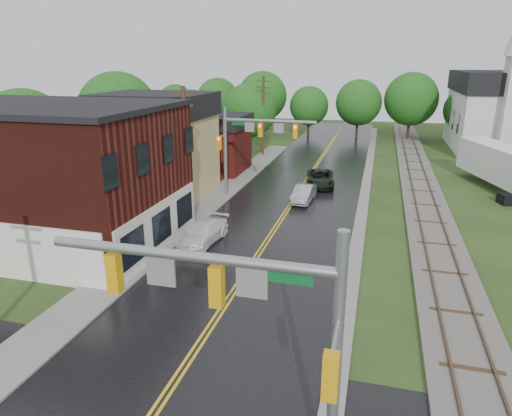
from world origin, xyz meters
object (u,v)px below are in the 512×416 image
at_px(utility_pole_b, 186,149).
at_px(suv_dark, 320,178).
at_px(traffic_signal_far, 251,136).
at_px(semi_trailer, 503,165).
at_px(utility_pole_c, 263,115).
at_px(brick_building, 50,175).
at_px(sedan_silver, 304,194).
at_px(church, 503,103).
at_px(pickup_white, 203,233).
at_px(tree_left_b, 119,114).
at_px(tree_left_c, 192,119).
at_px(tree_left_a, 27,136).
at_px(traffic_signal_near, 247,310).
at_px(tree_left_e, 251,112).

height_order(utility_pole_b, suv_dark, utility_pole_b).
relative_size(traffic_signal_far, semi_trailer, 0.63).
height_order(utility_pole_c, suv_dark, utility_pole_c).
height_order(brick_building, sedan_silver, brick_building).
distance_m(church, pickup_white, 44.05).
bearing_deg(tree_left_b, church, 29.99).
distance_m(utility_pole_b, tree_left_c, 19.24).
height_order(tree_left_b, semi_trailer, tree_left_b).
relative_size(church, sedan_silver, 5.12).
relative_size(brick_building, suv_dark, 2.84).
height_order(church, tree_left_a, church).
xyz_separation_m(church, suv_dark, (-18.54, -21.73, -5.13)).
xyz_separation_m(brick_building, traffic_signal_near, (15.96, -13.00, 0.82)).
height_order(traffic_signal_far, semi_trailer, traffic_signal_far).
relative_size(utility_pole_b, tree_left_e, 1.10).
bearing_deg(sedan_silver, tree_left_a, -162.95).
height_order(suv_dark, semi_trailer, semi_trailer).
height_order(utility_pole_b, utility_pole_c, same).
distance_m(church, suv_dark, 29.03).
bearing_deg(church, semi_trailer, -100.55).
height_order(utility_pole_b, tree_left_e, utility_pole_b).
height_order(church, utility_pole_b, church).
bearing_deg(church, pickup_white, -122.81).
relative_size(traffic_signal_near, tree_left_a, 0.85).
xyz_separation_m(tree_left_c, tree_left_e, (5.00, 6.00, 0.30)).
relative_size(church, traffic_signal_far, 2.72).
bearing_deg(church, tree_left_b, -150.01).
bearing_deg(semi_trailer, suv_dark, -169.42).
xyz_separation_m(tree_left_b, tree_left_c, (4.00, 8.00, -1.21)).
xyz_separation_m(tree_left_b, sedan_silver, (18.65, -4.91, -5.07)).
height_order(church, utility_pole_c, church).
xyz_separation_m(utility_pole_b, tree_left_e, (-2.05, 23.90, 0.09)).
height_order(brick_building, suv_dark, brick_building).
bearing_deg(traffic_signal_near, church, 72.28).
height_order(traffic_signal_far, tree_left_a, tree_left_a).
relative_size(brick_building, tree_left_b, 1.48).
height_order(tree_left_a, sedan_silver, tree_left_a).
bearing_deg(pickup_white, tree_left_b, 139.51).
relative_size(traffic_signal_far, tree_left_b, 0.76).
bearing_deg(tree_left_a, pickup_white, -16.97).
distance_m(brick_building, tree_left_e, 31.12).
bearing_deg(brick_building, utility_pole_b, 50.93).
bearing_deg(traffic_signal_near, traffic_signal_far, 105.52).
distance_m(traffic_signal_near, tree_left_b, 36.73).
height_order(tree_left_a, tree_left_c, tree_left_a).
height_order(traffic_signal_far, sedan_silver, traffic_signal_far).
distance_m(traffic_signal_far, tree_left_a, 17.16).
distance_m(brick_building, church, 50.58).
distance_m(tree_left_e, suv_dark, 17.78).
xyz_separation_m(pickup_white, semi_trailer, (20.18, 17.84, 1.55)).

